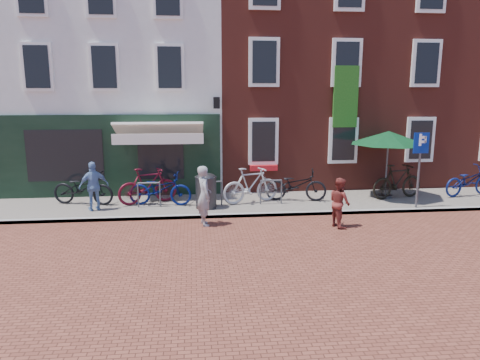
{
  "coord_description": "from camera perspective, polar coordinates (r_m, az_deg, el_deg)",
  "views": [
    {
      "loc": [
        -2.05,
        -13.18,
        3.81
      ],
      "look_at": [
        -0.66,
        0.05,
        1.17
      ],
      "focal_mm": 33.62,
      "sensor_mm": 36.0,
      "label": 1
    }
  ],
  "objects": [
    {
      "name": "ground",
      "position": [
        13.87,
        2.74,
        -4.71
      ],
      "size": [
        80.0,
        80.0,
        0.0
      ],
      "primitive_type": "plane",
      "color": "brown"
    },
    {
      "name": "bicycle_5",
      "position": [
        16.62,
        19.34,
        -0.16
      ],
      "size": [
        2.09,
        1.04,
        1.21
      ],
      "primitive_type": "imported",
      "rotation": [
        0.0,
        0.0,
        1.81
      ],
      "color": "black",
      "rests_on": "sidewalk"
    },
    {
      "name": "building_brick_mid",
      "position": [
        20.61,
        5.52,
        14.51
      ],
      "size": [
        6.0,
        8.0,
        10.0
      ],
      "primitive_type": "cube",
      "color": "maroon",
      "rests_on": "ground"
    },
    {
      "name": "building_brick_right",
      "position": [
        22.57,
        21.06,
        13.54
      ],
      "size": [
        6.0,
        8.0,
        10.0
      ],
      "primitive_type": "cube",
      "color": "maroon",
      "rests_on": "ground"
    },
    {
      "name": "bicycle_3",
      "position": [
        15.04,
        1.38,
        -0.67
      ],
      "size": [
        2.09,
        1.17,
        1.21
      ],
      "primitive_type": "imported",
      "rotation": [
        0.0,
        0.0,
        1.89
      ],
      "color": "#AAAAAC",
      "rests_on": "sidewalk"
    },
    {
      "name": "boy",
      "position": [
        13.04,
        12.53,
        -2.79
      ],
      "size": [
        0.69,
        0.8,
        1.42
      ],
      "primitive_type": "imported",
      "rotation": [
        0.0,
        0.0,
        1.81
      ],
      "color": "maroon",
      "rests_on": "ground"
    },
    {
      "name": "parasol",
      "position": [
        16.42,
        18.36,
        5.42
      ],
      "size": [
        2.65,
        2.65,
        2.45
      ],
      "color": "#4C4C4F",
      "rests_on": "sidewalk"
    },
    {
      "name": "bicycle_4",
      "position": [
        15.48,
        7.1,
        -0.63
      ],
      "size": [
        2.18,
        1.13,
        1.09
      ],
      "primitive_type": "imported",
      "rotation": [
        0.0,
        0.0,
        1.37
      ],
      "color": "black",
      "rests_on": "sidewalk"
    },
    {
      "name": "bicycle_0",
      "position": [
        15.73,
        -19.29,
        -1.0
      ],
      "size": [
        2.19,
        1.2,
        1.09
      ],
      "primitive_type": "imported",
      "rotation": [
        0.0,
        0.0,
        1.33
      ],
      "color": "black",
      "rests_on": "sidewalk"
    },
    {
      "name": "bicycle_6",
      "position": [
        18.07,
        27.03,
        -0.08
      ],
      "size": [
        2.19,
        1.22,
        1.09
      ],
      "primitive_type": "imported",
      "rotation": [
        0.0,
        0.0,
        1.82
      ],
      "color": "#0D1951",
      "rests_on": "sidewalk"
    },
    {
      "name": "building_stucco",
      "position": [
        20.4,
        -14.68,
        12.83
      ],
      "size": [
        8.0,
        8.0,
        9.0
      ],
      "primitive_type": "cube",
      "color": "silver",
      "rests_on": "ground"
    },
    {
      "name": "sidewalk",
      "position": [
        15.46,
        5.57,
        -2.89
      ],
      "size": [
        24.0,
        3.0,
        0.1
      ],
      "primitive_type": "cube",
      "color": "slate",
      "rests_on": "ground"
    },
    {
      "name": "bicycle_1",
      "position": [
        15.27,
        -11.62,
        -0.72
      ],
      "size": [
        2.08,
        1.29,
        1.21
      ],
      "primitive_type": "imported",
      "rotation": [
        0.0,
        0.0,
        1.96
      ],
      "color": "#4E0B18",
      "rests_on": "sidewalk"
    },
    {
      "name": "cafe_person",
      "position": [
        14.81,
        -18.06,
        -0.74
      ],
      "size": [
        0.98,
        0.72,
        1.55
      ],
      "primitive_type": "imported",
      "rotation": [
        0.0,
        0.0,
        3.57
      ],
      "color": "#6585B4",
      "rests_on": "sidewalk"
    },
    {
      "name": "litter_bin",
      "position": [
        14.43,
        -4.34,
        -1.12
      ],
      "size": [
        0.66,
        0.66,
        1.22
      ],
      "color": "#2E2E30",
      "rests_on": "sidewalk"
    },
    {
      "name": "parking_sign",
      "position": [
        15.34,
        21.89,
        2.78
      ],
      "size": [
        0.5,
        0.08,
        2.43
      ],
      "color": "#4C4C4F",
      "rests_on": "sidewalk"
    },
    {
      "name": "woman",
      "position": [
        12.89,
        -4.57,
        -2.0
      ],
      "size": [
        0.54,
        0.71,
        1.73
      ],
      "primitive_type": "imported",
      "rotation": [
        0.0,
        0.0,
        1.79
      ],
      "color": "gray",
      "rests_on": "ground"
    },
    {
      "name": "bicycle_2",
      "position": [
        14.99,
        -10.11,
        -1.12
      ],
      "size": [
        2.17,
        1.04,
        1.09
      ],
      "primitive_type": "imported",
      "rotation": [
        0.0,
        0.0,
        1.41
      ],
      "color": "#06114C",
      "rests_on": "sidewalk"
    }
  ]
}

